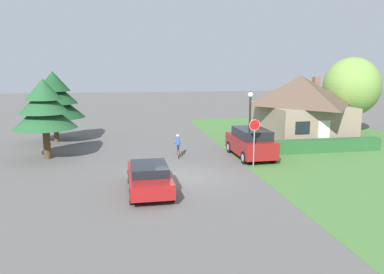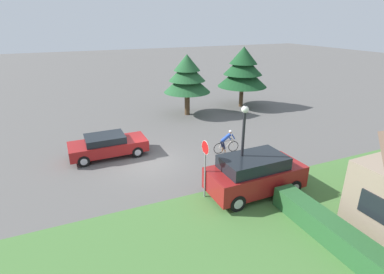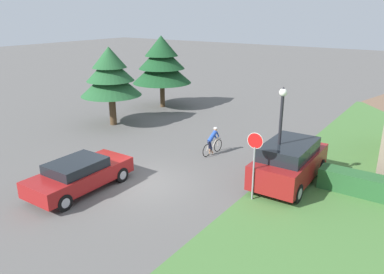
{
  "view_description": "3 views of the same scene",
  "coord_description": "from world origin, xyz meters",
  "px_view_note": "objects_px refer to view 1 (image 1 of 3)",
  "views": [
    {
      "loc": [
        -2.82,
        -18.82,
        5.75
      ],
      "look_at": [
        1.0,
        2.16,
        1.77
      ],
      "focal_mm": 35.0,
      "sensor_mm": 36.0,
      "label": 1
    },
    {
      "loc": [
        15.23,
        -3.9,
        7.69
      ],
      "look_at": [
        0.71,
        2.45,
        1.44
      ],
      "focal_mm": 28.0,
      "sensor_mm": 36.0,
      "label": 2
    },
    {
      "loc": [
        10.18,
        -10.98,
        7.15
      ],
      "look_at": [
        0.72,
        2.68,
        1.56
      ],
      "focal_mm": 35.0,
      "sensor_mm": 36.0,
      "label": 3
    }
  ],
  "objects_px": {
    "stop_sign": "(254,134)",
    "parked_suv_right": "(251,143)",
    "cyclist": "(178,146)",
    "conifer_tall_near": "(44,107)",
    "cottage_house": "(299,106)",
    "street_lamp": "(250,116)",
    "conifer_tall_far": "(54,98)",
    "deciduous_tree_right": "(351,87)",
    "sedan_left_lane": "(149,177)"
  },
  "relations": [
    {
      "from": "sedan_left_lane",
      "to": "cottage_house",
      "type": "bearing_deg",
      "value": -49.32
    },
    {
      "from": "cyclist",
      "to": "conifer_tall_far",
      "type": "bearing_deg",
      "value": 57.9
    },
    {
      "from": "sedan_left_lane",
      "to": "street_lamp",
      "type": "xyz_separation_m",
      "value": [
        6.61,
        5.07,
        2.05
      ]
    },
    {
      "from": "conifer_tall_far",
      "to": "deciduous_tree_right",
      "type": "xyz_separation_m",
      "value": [
        24.88,
        -0.3,
        0.64
      ]
    },
    {
      "from": "cyclist",
      "to": "conifer_tall_near",
      "type": "distance_m",
      "value": 8.72
    },
    {
      "from": "cyclist",
      "to": "conifer_tall_near",
      "type": "bearing_deg",
      "value": 88.91
    },
    {
      "from": "street_lamp",
      "to": "conifer_tall_far",
      "type": "relative_size",
      "value": 0.79
    },
    {
      "from": "street_lamp",
      "to": "deciduous_tree_right",
      "type": "xyz_separation_m",
      "value": [
        11.96,
        7.91,
        1.31
      ]
    },
    {
      "from": "cottage_house",
      "to": "parked_suv_right",
      "type": "bearing_deg",
      "value": -137.64
    },
    {
      "from": "conifer_tall_near",
      "to": "cyclist",
      "type": "bearing_deg",
      "value": -6.03
    },
    {
      "from": "parked_suv_right",
      "to": "stop_sign",
      "type": "bearing_deg",
      "value": 164.46
    },
    {
      "from": "sedan_left_lane",
      "to": "stop_sign",
      "type": "relative_size",
      "value": 1.61
    },
    {
      "from": "cottage_house",
      "to": "street_lamp",
      "type": "relative_size",
      "value": 1.96
    },
    {
      "from": "deciduous_tree_right",
      "to": "sedan_left_lane",
      "type": "bearing_deg",
      "value": -145.05
    },
    {
      "from": "stop_sign",
      "to": "street_lamp",
      "type": "relative_size",
      "value": 0.65
    },
    {
      "from": "conifer_tall_far",
      "to": "parked_suv_right",
      "type": "bearing_deg",
      "value": -30.03
    },
    {
      "from": "stop_sign",
      "to": "deciduous_tree_right",
      "type": "xyz_separation_m",
      "value": [
        12.26,
        9.62,
        2.13
      ]
    },
    {
      "from": "sedan_left_lane",
      "to": "stop_sign",
      "type": "xyz_separation_m",
      "value": [
        6.31,
        3.36,
        1.23
      ]
    },
    {
      "from": "cottage_house",
      "to": "conifer_tall_near",
      "type": "height_order",
      "value": "cottage_house"
    },
    {
      "from": "parked_suv_right",
      "to": "street_lamp",
      "type": "bearing_deg",
      "value": 151.27
    },
    {
      "from": "cyclist",
      "to": "stop_sign",
      "type": "distance_m",
      "value": 5.37
    },
    {
      "from": "street_lamp",
      "to": "conifer_tall_near",
      "type": "bearing_deg",
      "value": 168.49
    },
    {
      "from": "cyclist",
      "to": "stop_sign",
      "type": "xyz_separation_m",
      "value": [
        3.97,
        -3.4,
        1.25
      ]
    },
    {
      "from": "parked_suv_right",
      "to": "stop_sign",
      "type": "relative_size",
      "value": 1.63
    },
    {
      "from": "conifer_tall_near",
      "to": "street_lamp",
      "type": "bearing_deg",
      "value": -11.51
    },
    {
      "from": "stop_sign",
      "to": "street_lamp",
      "type": "xyz_separation_m",
      "value": [
        0.3,
        1.72,
        0.82
      ]
    },
    {
      "from": "cyclist",
      "to": "parked_suv_right",
      "type": "xyz_separation_m",
      "value": [
        4.57,
        -1.11,
        0.28
      ]
    },
    {
      "from": "street_lamp",
      "to": "conifer_tall_near",
      "type": "xyz_separation_m",
      "value": [
        -12.55,
        2.56,
        0.53
      ]
    },
    {
      "from": "conifer_tall_near",
      "to": "deciduous_tree_right",
      "type": "relative_size",
      "value": 0.77
    },
    {
      "from": "sedan_left_lane",
      "to": "street_lamp",
      "type": "distance_m",
      "value": 8.58
    },
    {
      "from": "cottage_house",
      "to": "cyclist",
      "type": "relative_size",
      "value": 5.06
    },
    {
      "from": "conifer_tall_near",
      "to": "conifer_tall_far",
      "type": "xyz_separation_m",
      "value": [
        -0.37,
        5.65,
        0.14
      ]
    },
    {
      "from": "cottage_house",
      "to": "street_lamp",
      "type": "xyz_separation_m",
      "value": [
        -6.41,
        -6.36,
        0.1
      ]
    },
    {
      "from": "cottage_house",
      "to": "cyclist",
      "type": "height_order",
      "value": "cottage_house"
    },
    {
      "from": "parked_suv_right",
      "to": "cottage_house",
      "type": "bearing_deg",
      "value": -47.35
    },
    {
      "from": "street_lamp",
      "to": "conifer_tall_near",
      "type": "distance_m",
      "value": 12.82
    },
    {
      "from": "cyclist",
      "to": "street_lamp",
      "type": "xyz_separation_m",
      "value": [
        4.27,
        -1.68,
        2.07
      ]
    },
    {
      "from": "stop_sign",
      "to": "deciduous_tree_right",
      "type": "height_order",
      "value": "deciduous_tree_right"
    },
    {
      "from": "conifer_tall_far",
      "to": "deciduous_tree_right",
      "type": "height_order",
      "value": "deciduous_tree_right"
    },
    {
      "from": "cottage_house",
      "to": "sedan_left_lane",
      "type": "height_order",
      "value": "cottage_house"
    },
    {
      "from": "sedan_left_lane",
      "to": "cyclist",
      "type": "relative_size",
      "value": 2.69
    },
    {
      "from": "stop_sign",
      "to": "conifer_tall_near",
      "type": "relative_size",
      "value": 0.55
    },
    {
      "from": "stop_sign",
      "to": "parked_suv_right",
      "type": "bearing_deg",
      "value": -107.45
    },
    {
      "from": "cottage_house",
      "to": "cyclist",
      "type": "xyz_separation_m",
      "value": [
        -10.68,
        -4.68,
        -1.97
      ]
    },
    {
      "from": "cottage_house",
      "to": "deciduous_tree_right",
      "type": "distance_m",
      "value": 5.93
    },
    {
      "from": "cyclist",
      "to": "deciduous_tree_right",
      "type": "relative_size",
      "value": 0.25
    },
    {
      "from": "sedan_left_lane",
      "to": "conifer_tall_near",
      "type": "bearing_deg",
      "value": 37.32
    },
    {
      "from": "cottage_house",
      "to": "street_lamp",
      "type": "distance_m",
      "value": 9.03
    },
    {
      "from": "street_lamp",
      "to": "conifer_tall_far",
      "type": "xyz_separation_m",
      "value": [
        -12.92,
        8.21,
        0.67
      ]
    },
    {
      "from": "street_lamp",
      "to": "sedan_left_lane",
      "type": "bearing_deg",
      "value": -142.49
    }
  ]
}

